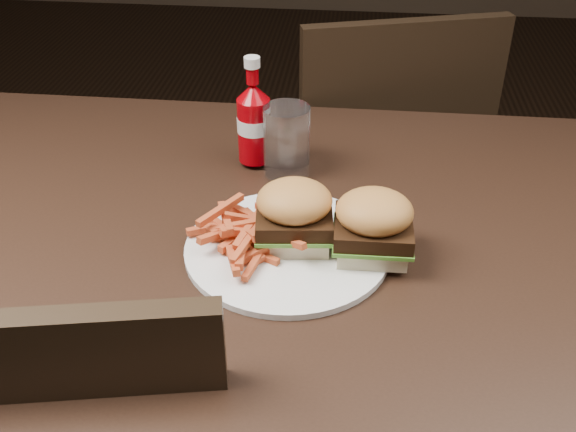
# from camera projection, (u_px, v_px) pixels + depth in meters

# --- Properties ---
(dining_table) EXTENTS (1.20, 0.80, 0.04)m
(dining_table) POSITION_uv_depth(u_px,v_px,m) (228.00, 234.00, 0.96)
(dining_table) COLOR black
(dining_table) RESTS_ON ground
(chair_far) EXTENTS (0.54, 0.54, 0.04)m
(chair_far) POSITION_uv_depth(u_px,v_px,m) (364.00, 181.00, 1.67)
(chair_far) COLOR black
(chair_far) RESTS_ON ground
(plate) EXTENTS (0.27, 0.27, 0.01)m
(plate) POSITION_uv_depth(u_px,v_px,m) (287.00, 248.00, 0.89)
(plate) COLOR white
(plate) RESTS_ON dining_table
(sandwich_half_a) EXTENTS (0.10, 0.09, 0.02)m
(sandwich_half_a) POSITION_uv_depth(u_px,v_px,m) (294.00, 234.00, 0.89)
(sandwich_half_a) COLOR #FBEBBC
(sandwich_half_a) RESTS_ON plate
(sandwich_half_b) EXTENTS (0.09, 0.08, 0.02)m
(sandwich_half_b) POSITION_uv_depth(u_px,v_px,m) (372.00, 245.00, 0.87)
(sandwich_half_b) COLOR beige
(sandwich_half_b) RESTS_ON plate
(fries_pile) EXTENTS (0.15, 0.15, 0.05)m
(fries_pile) POSITION_uv_depth(u_px,v_px,m) (245.00, 230.00, 0.88)
(fries_pile) COLOR #B14126
(fries_pile) RESTS_ON plate
(ketchup_bottle) EXTENTS (0.06, 0.06, 0.10)m
(ketchup_bottle) POSITION_uv_depth(u_px,v_px,m) (254.00, 130.00, 1.06)
(ketchup_bottle) COLOR #950007
(ketchup_bottle) RESTS_ON dining_table
(tumbler) EXTENTS (0.09, 0.09, 0.11)m
(tumbler) POSITION_uv_depth(u_px,v_px,m) (287.00, 141.00, 1.04)
(tumbler) COLOR white
(tumbler) RESTS_ON dining_table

